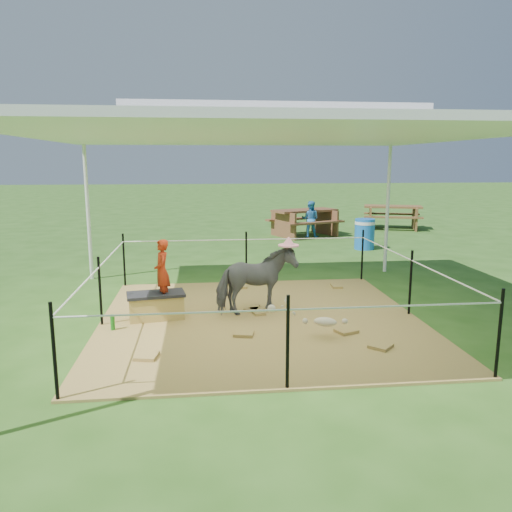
{
  "coord_description": "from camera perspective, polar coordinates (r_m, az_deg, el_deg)",
  "views": [
    {
      "loc": [
        -0.84,
        -6.91,
        2.29
      ],
      "look_at": [
        0.0,
        0.6,
        0.85
      ],
      "focal_mm": 35.0,
      "sensor_mm": 36.0,
      "label": 1
    }
  ],
  "objects": [
    {
      "name": "canopy_tent",
      "position": [
        6.98,
        0.56,
        14.08
      ],
      "size": [
        6.3,
        6.3,
        2.9
      ],
      "color": "silver",
      "rests_on": "ground"
    },
    {
      "name": "pony",
      "position": [
        7.46,
        0.01,
        -2.84
      ],
      "size": [
        1.3,
        0.92,
        1.0
      ],
      "primitive_type": "imported",
      "rotation": [
        0.0,
        0.0,
        1.93
      ],
      "color": "#47484C",
      "rests_on": "hay_patch"
    },
    {
      "name": "straw_bale",
      "position": [
        7.44,
        -11.32,
        -5.74
      ],
      "size": [
        0.82,
        0.51,
        0.34
      ],
      "primitive_type": "cube",
      "rotation": [
        0.0,
        0.0,
        0.17
      ],
      "color": "#AE913F",
      "rests_on": "hay_patch"
    },
    {
      "name": "pink_hat",
      "position": [
        7.35,
        0.01,
        1.52
      ],
      "size": [
        0.31,
        0.31,
        0.15
      ],
      "primitive_type": "cylinder",
      "color": "pink",
      "rests_on": "pony"
    },
    {
      "name": "rope_fence",
      "position": [
        7.16,
        0.53,
        -2.52
      ],
      "size": [
        4.54,
        4.54,
        1.0
      ],
      "color": "black",
      "rests_on": "ground"
    },
    {
      "name": "dark_cloth",
      "position": [
        7.39,
        -11.38,
        -4.31
      ],
      "size": [
        0.88,
        0.56,
        0.04
      ],
      "primitive_type": "cube",
      "rotation": [
        0.0,
        0.0,
        0.17
      ],
      "color": "black",
      "rests_on": "straw_bale"
    },
    {
      "name": "picnic_table_near",
      "position": [
        15.59,
        5.56,
        3.81
      ],
      "size": [
        2.37,
        2.06,
        0.82
      ],
      "primitive_type": "cube",
      "rotation": [
        0.0,
        0.0,
        0.38
      ],
      "color": "#52311C",
      "rests_on": "ground"
    },
    {
      "name": "trash_barrel",
      "position": [
        13.44,
        12.3,
        2.46
      ],
      "size": [
        0.52,
        0.52,
        0.8
      ],
      "primitive_type": "cylinder",
      "rotation": [
        0.0,
        0.0,
        0.0
      ],
      "color": "blue",
      "rests_on": "ground"
    },
    {
      "name": "hay_patch",
      "position": [
        7.33,
        0.52,
        -7.31
      ],
      "size": [
        4.6,
        4.6,
        0.03
      ],
      "primitive_type": "cube",
      "color": "brown",
      "rests_on": "ground"
    },
    {
      "name": "distant_person",
      "position": [
        15.28,
        6.21,
        4.2
      ],
      "size": [
        0.66,
        0.6,
        1.11
      ],
      "primitive_type": "imported",
      "rotation": [
        0.0,
        0.0,
        2.74
      ],
      "color": "#398FD5",
      "rests_on": "ground"
    },
    {
      "name": "ground",
      "position": [
        7.33,
        0.52,
        -7.42
      ],
      "size": [
        90.0,
        90.0,
        0.0
      ],
      "primitive_type": "plane",
      "color": "#2D5919",
      "rests_on": "ground"
    },
    {
      "name": "foal",
      "position": [
        6.58,
        7.93,
        -7.23
      ],
      "size": [
        0.97,
        0.75,
        0.48
      ],
      "primitive_type": null,
      "rotation": [
        0.0,
        0.0,
        -0.37
      ],
      "color": "#C3AE8E",
      "rests_on": "hay_patch"
    },
    {
      "name": "picnic_table_far",
      "position": [
        17.81,
        15.31,
        4.3
      ],
      "size": [
        2.24,
        1.91,
        0.79
      ],
      "primitive_type": "cube",
      "rotation": [
        0.0,
        0.0,
        -0.32
      ],
      "color": "brown",
      "rests_on": "ground"
    },
    {
      "name": "green_bottle",
      "position": [
        7.11,
        -16.07,
        -7.29
      ],
      "size": [
        0.07,
        0.07,
        0.21
      ],
      "primitive_type": "cylinder",
      "rotation": [
        0.0,
        0.0,
        0.17
      ],
      "color": "#197419",
      "rests_on": "hay_patch"
    },
    {
      "name": "woman",
      "position": [
        7.28,
        -10.72,
        -0.95
      ],
      "size": [
        0.27,
        0.37,
        0.92
      ],
      "primitive_type": "imported",
      "rotation": [
        0.0,
        0.0,
        -1.4
      ],
      "color": "red",
      "rests_on": "straw_bale"
    }
  ]
}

